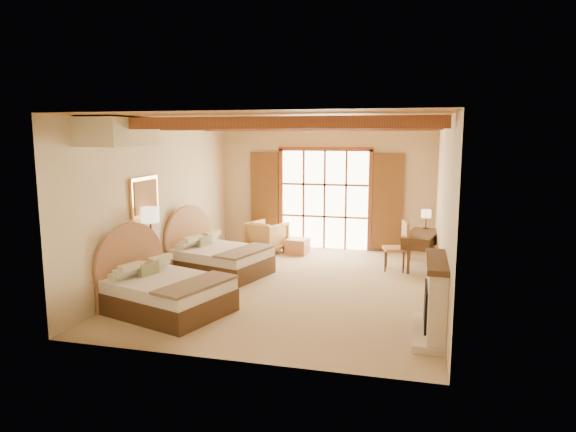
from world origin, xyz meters
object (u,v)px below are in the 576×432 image
(bed_near, at_px, (160,289))
(nightstand, at_px, (160,273))
(armchair, at_px, (267,237))
(desk, at_px, (421,249))
(bed_far, at_px, (215,256))

(bed_near, bearing_deg, nightstand, 136.62)
(bed_near, distance_m, armchair, 4.66)
(nightstand, distance_m, desk, 5.63)
(bed_near, relative_size, nightstand, 4.29)
(nightstand, xyz_separation_m, desk, (4.90, 2.78, 0.14))
(desk, bearing_deg, armchair, -176.88)
(bed_near, bearing_deg, armchair, 102.44)
(bed_far, relative_size, armchair, 2.60)
(armchair, relative_size, desk, 0.57)
(bed_near, distance_m, desk, 5.85)
(nightstand, xyz_separation_m, armchair, (1.16, 3.35, 0.12))
(bed_near, height_order, armchair, bed_near)
(armchair, bearing_deg, bed_near, 105.25)
(bed_far, distance_m, armchair, 2.28)
(nightstand, relative_size, armchair, 0.63)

